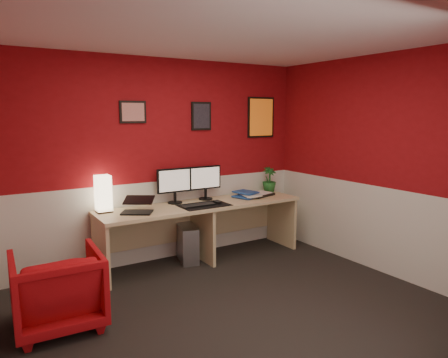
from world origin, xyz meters
TOP-DOWN VIEW (x-y plane):
  - ground at (0.00, 0.00)m, footprint 4.00×3.50m
  - ceiling at (0.00, 0.00)m, footprint 4.00×3.50m
  - wall_back at (0.00, 1.75)m, footprint 4.00×0.01m
  - wall_front at (0.00, -1.75)m, footprint 4.00×0.01m
  - wall_right at (2.00, 0.00)m, footprint 0.01×3.50m
  - wainscot_back at (0.00, 1.75)m, footprint 4.00×0.01m
  - wainscot_front at (0.00, -1.75)m, footprint 4.00×0.01m
  - wainscot_right at (2.00, 0.00)m, footprint 0.01×3.50m
  - desk at (0.41, 1.41)m, footprint 2.60×0.65m
  - shoji_lamp at (-0.75, 1.60)m, footprint 0.16×0.16m
  - laptop at (-0.45, 1.35)m, footprint 0.40×0.37m
  - monitor_left at (0.13, 1.61)m, footprint 0.45×0.06m
  - monitor_right at (0.57, 1.61)m, footprint 0.45×0.06m
  - desk_mat at (0.38, 1.30)m, footprint 0.60×0.38m
  - keyboard at (0.29, 1.30)m, footprint 0.42×0.15m
  - mouse at (0.56, 1.29)m, footprint 0.06×0.10m
  - book_bottom at (0.95, 1.39)m, footprint 0.28×0.33m
  - book_middle at (1.01, 1.41)m, footprint 0.27×0.34m
  - book_top at (0.99, 1.43)m, footprint 0.29×0.35m
  - zen_tray at (1.32, 1.44)m, footprint 0.40×0.33m
  - potted_plant at (1.60, 1.60)m, footprint 0.20×0.20m
  - pc_tower at (0.24, 1.49)m, footprint 0.31×0.49m
  - armchair at (-1.45, 0.62)m, footprint 0.75×0.77m
  - art_left at (-0.33, 1.74)m, footprint 0.32×0.02m
  - art_center at (0.58, 1.74)m, footprint 0.28×0.02m
  - art_right at (1.54, 1.74)m, footprint 0.44×0.02m

SIDE VIEW (x-z plane):
  - ground at x=0.00m, z-range -0.01..0.01m
  - pc_tower at x=0.24m, z-range 0.00..0.45m
  - armchair at x=-1.45m, z-range 0.00..0.67m
  - desk at x=0.41m, z-range 0.00..0.73m
  - wainscot_back at x=0.00m, z-range 0.00..1.00m
  - wainscot_front at x=0.00m, z-range 0.00..1.00m
  - wainscot_right at x=2.00m, z-range 0.00..1.00m
  - desk_mat at x=0.38m, z-range 0.73..0.74m
  - book_bottom at x=0.95m, z-range 0.73..0.76m
  - keyboard at x=0.29m, z-range 0.74..0.75m
  - zen_tray at x=1.32m, z-range 0.73..0.76m
  - mouse at x=0.56m, z-range 0.74..0.77m
  - book_middle at x=1.01m, z-range 0.76..0.78m
  - book_top at x=0.99m, z-range 0.78..0.81m
  - laptop at x=-0.45m, z-range 0.73..0.95m
  - potted_plant at x=1.60m, z-range 0.73..1.08m
  - shoji_lamp at x=-0.75m, z-range 0.73..1.13m
  - monitor_left at x=0.13m, z-range 0.73..1.31m
  - monitor_right at x=0.57m, z-range 0.73..1.31m
  - wall_back at x=0.00m, z-range 0.00..2.50m
  - wall_front at x=0.00m, z-range 0.00..2.50m
  - wall_right at x=2.00m, z-range 0.00..2.50m
  - art_right at x=1.54m, z-range 1.50..2.06m
  - art_center at x=0.58m, z-range 1.62..1.98m
  - art_left at x=-0.33m, z-range 1.72..1.98m
  - ceiling at x=0.00m, z-range 2.50..2.50m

